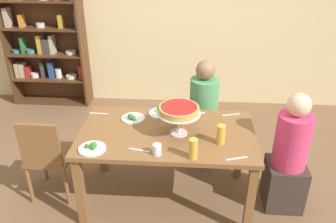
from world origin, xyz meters
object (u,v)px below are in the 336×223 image
object	(u,v)px
water_glass_clear_near	(157,150)
cutlery_fork_far	(231,115)
beer_glass_amber_short	(185,113)
bookshelf	(43,29)
deep_dish_pizza_stand	(179,111)
cutlery_knife_near	(237,158)
salad_plate_near_diner	(133,118)
cutlery_knife_far	(99,113)
salad_plate_far_diner	(161,111)
chair_head_west	(47,155)
beer_glass_amber_spare	(193,149)
diner_head_east	(288,161)
dining_table	(167,141)
diner_far_right	(203,118)
salad_plate_spare	(92,148)
beer_glass_amber_tall	(221,135)
cutlery_spare_fork	(139,150)
cutlery_fork_near	(196,114)

from	to	relation	value
water_glass_clear_near	cutlery_fork_far	bearing A→B (deg)	47.57
beer_glass_amber_short	bookshelf	bearing A→B (deg)	138.39
deep_dish_pizza_stand	cutlery_knife_near	size ratio (longest dim) A/B	2.07
salad_plate_near_diner	deep_dish_pizza_stand	bearing A→B (deg)	-26.47
cutlery_knife_far	beer_glass_amber_short	bearing A→B (deg)	177.68
salad_plate_far_diner	cutlery_knife_far	xyz separation A→B (m)	(-0.60, -0.05, -0.02)
chair_head_west	beer_glass_amber_short	xyz separation A→B (m)	(1.25, 0.29, 0.32)
beer_glass_amber_spare	water_glass_clear_near	size ratio (longest dim) A/B	1.87
diner_head_east	chair_head_west	bearing A→B (deg)	1.41
dining_table	diner_far_right	bearing A→B (deg)	64.84
cutlery_knife_near	diner_far_right	bearing A→B (deg)	85.33
salad_plate_far_diner	salad_plate_spare	world-z (taller)	salad_plate_far_diner
chair_head_west	beer_glass_amber_tall	bearing A→B (deg)	-3.20
diner_far_right	salad_plate_far_diner	bearing A→B (deg)	-47.60
salad_plate_spare	cutlery_spare_fork	xyz separation A→B (m)	(0.38, 0.01, -0.01)
cutlery_knife_near	cutlery_fork_far	distance (m)	0.72
water_glass_clear_near	cutlery_fork_near	size ratio (longest dim) A/B	0.50
beer_glass_amber_short	cutlery_knife_far	size ratio (longest dim) A/B	0.77
salad_plate_far_diner	water_glass_clear_near	world-z (taller)	water_glass_clear_near
beer_glass_amber_spare	water_glass_clear_near	distance (m)	0.29
salad_plate_far_diner	salad_plate_spare	xyz separation A→B (m)	(-0.50, -0.65, -0.01)
beer_glass_amber_spare	deep_dish_pizza_stand	bearing A→B (deg)	109.65
cutlery_fork_far	cutlery_spare_fork	xyz separation A→B (m)	(-0.79, -0.66, 0.00)
bookshelf	beer_glass_amber_tall	world-z (taller)	bookshelf
deep_dish_pizza_stand	cutlery_spare_fork	bearing A→B (deg)	-137.58
salad_plate_spare	cutlery_knife_near	xyz separation A→B (m)	(1.15, -0.05, -0.01)
deep_dish_pizza_stand	beer_glass_amber_short	bearing A→B (deg)	78.79
cutlery_fork_far	cutlery_spare_fork	bearing A→B (deg)	24.99
salad_plate_far_diner	beer_glass_amber_tall	xyz separation A→B (m)	(0.54, -0.48, 0.06)
salad_plate_spare	dining_table	bearing A→B (deg)	28.35
cutlery_knife_near	cutlery_knife_far	bearing A→B (deg)	135.81
diner_head_east	water_glass_clear_near	distance (m)	1.22
salad_plate_near_diner	cutlery_spare_fork	size ratio (longest dim) A/B	1.21
dining_table	salad_plate_far_diner	bearing A→B (deg)	103.76
beer_glass_amber_tall	cutlery_knife_far	world-z (taller)	beer_glass_amber_tall
salad_plate_near_diner	beer_glass_amber_spare	xyz separation A→B (m)	(0.57, -0.57, 0.07)
cutlery_fork_near	salad_plate_spare	bearing A→B (deg)	19.90
chair_head_west	dining_table	bearing A→B (deg)	3.22
deep_dish_pizza_stand	cutlery_spare_fork	world-z (taller)	deep_dish_pizza_stand
salad_plate_spare	cutlery_fork_far	distance (m)	1.35
dining_table	cutlery_knife_far	xyz separation A→B (m)	(-0.69, 0.29, 0.10)
dining_table	diner_far_right	distance (m)	0.81
cutlery_spare_fork	water_glass_clear_near	bearing A→B (deg)	-2.82
salad_plate_spare	water_glass_clear_near	xyz separation A→B (m)	(0.53, -0.03, 0.03)
cutlery_knife_near	cutlery_fork_far	bearing A→B (deg)	71.94
bookshelf	water_glass_clear_near	size ratio (longest dim) A/B	24.43
water_glass_clear_near	cutlery_fork_near	bearing A→B (deg)	66.09
deep_dish_pizza_stand	salad_plate_spare	distance (m)	0.77
beer_glass_amber_tall	beer_glass_amber_short	distance (m)	0.48
cutlery_knife_far	chair_head_west	bearing A→B (deg)	42.40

